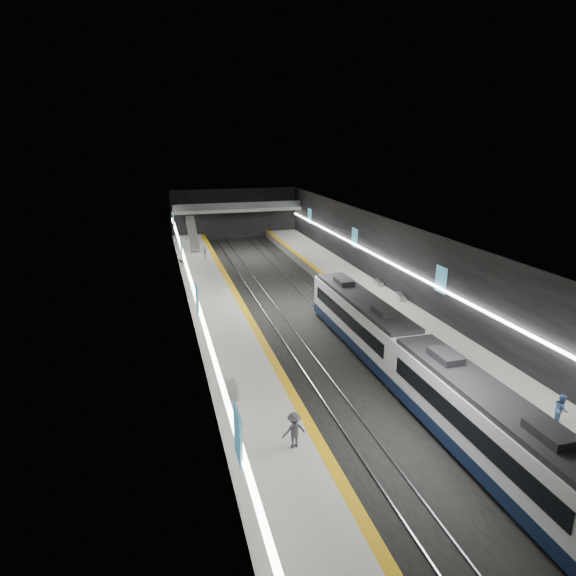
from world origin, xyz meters
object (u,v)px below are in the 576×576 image
object	(u,v)px
bench_right_far	(378,283)
bench_left_near	(231,390)
passenger_left_b	(294,430)
bench_left_far	(183,261)
train	(409,359)
passenger_right_b	(561,409)
passenger_left_a	(205,253)
bench_right_near	(401,297)
passenger_right_a	(460,365)
escalator	(193,234)

from	to	relation	value
bench_right_far	bench_left_near	bearing A→B (deg)	-131.88
bench_right_far	passenger_left_b	world-z (taller)	passenger_left_b
bench_left_near	bench_left_far	distance (m)	32.93
train	passenger_right_b	bearing A→B (deg)	-53.81
passenger_right_b	passenger_left_a	distance (m)	44.40
bench_left_near	bench_left_far	bearing A→B (deg)	98.94
bench_left_near	passenger_left_a	size ratio (longest dim) A/B	1.23
bench_right_near	passenger_right_a	xyz separation A→B (m)	(-3.80, -14.94, 0.54)
train	passenger_right_b	size ratio (longest dim) A/B	17.29
escalator	passenger_left_a	size ratio (longest dim) A/B	4.98
bench_right_far	passenger_right_b	distance (m)	25.97
bench_right_near	passenger_right_b	bearing A→B (deg)	-80.88
escalator	bench_left_far	world-z (taller)	escalator
bench_right_far	passenger_right_b	size ratio (longest dim) A/B	1.00
bench_left_near	escalator	bearing A→B (deg)	95.93
passenger_left_a	bench_left_far	bearing A→B (deg)	-50.22
escalator	bench_right_far	world-z (taller)	escalator
passenger_right_a	bench_right_near	bearing A→B (deg)	-34.53
bench_left_near	bench_right_far	bearing A→B (deg)	52.31
passenger_left_a	passenger_right_b	bearing A→B (deg)	34.66
bench_left_near	passenger_left_b	world-z (taller)	passenger_left_b
bench_left_far	passenger_left_b	xyz separation A→B (m)	(2.87, -38.89, 0.74)
passenger_left_b	bench_right_far	bearing A→B (deg)	-132.10
escalator	bench_right_far	size ratio (longest dim) A/B	4.59
bench_left_near	passenger_right_b	xyz separation A→B (m)	(16.42, -7.86, 0.63)
escalator	passenger_right_b	size ratio (longest dim) A/B	4.60
bench_right_near	train	bearing A→B (deg)	-102.25
train	escalator	distance (m)	43.63
passenger_left_a	bench_left_near	bearing A→B (deg)	12.32
bench_right_far	passenger_left_b	bearing A→B (deg)	-120.37
bench_left_near	bench_right_far	world-z (taller)	bench_left_near
escalator	bench_left_far	bearing A→B (deg)	-102.96
train	bench_right_far	distance (m)	20.17
bench_left_far	bench_right_far	bearing A→B (deg)	-52.15
passenger_right_b	passenger_left_b	bearing A→B (deg)	117.62
train	bench_right_far	xyz separation A→B (m)	(7.00, 18.89, -0.98)
train	bench_left_far	world-z (taller)	train
bench_left_far	passenger_right_a	world-z (taller)	passenger_right_a
bench_left_far	bench_right_far	xyz separation A→B (m)	(19.00, -14.88, 0.02)
escalator	passenger_right_b	xyz separation A→B (m)	(15.12, -49.47, -1.03)
bench_right_far	passenger_right_a	bearing A→B (deg)	-97.38
bench_left_far	bench_right_far	distance (m)	24.13
bench_left_far	bench_right_near	size ratio (longest dim) A/B	0.85
bench_right_near	bench_right_far	bearing A→B (deg)	104.20
bench_right_far	passenger_left_b	distance (m)	28.94
bench_right_far	bench_right_near	bearing A→B (deg)	-86.48
bench_right_near	passenger_left_b	bearing A→B (deg)	-115.85
bench_right_far	passenger_right_b	xyz separation A→B (m)	(-1.88, -25.90, 0.66)
bench_left_near	bench_right_near	size ratio (longest dim) A/B	1.06
train	passenger_right_a	xyz separation A→B (m)	(3.20, -0.87, -0.43)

